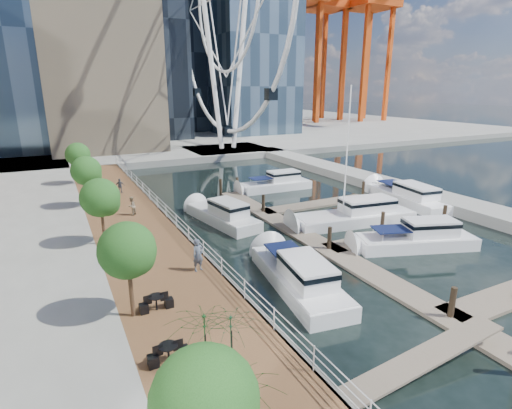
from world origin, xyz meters
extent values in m
plane|color=black|center=(0.00, 0.00, 0.00)|extent=(520.00, 520.00, 0.00)
cube|color=brown|center=(-9.00, 15.00, 0.50)|extent=(6.00, 60.00, 1.00)
cube|color=#595954|center=(-6.00, 15.00, 0.50)|extent=(0.25, 60.00, 1.00)
cube|color=gray|center=(0.00, 102.00, 0.50)|extent=(200.00, 114.00, 1.00)
cube|color=gray|center=(20.00, 20.00, 0.50)|extent=(4.00, 60.00, 1.00)
cube|color=gray|center=(14.00, 52.00, 0.50)|extent=(14.00, 12.00, 1.00)
cube|color=#6D6051|center=(3.00, 10.00, 0.10)|extent=(2.00, 32.00, 0.20)
cube|color=#6D6051|center=(9.00, 8.00, 0.10)|extent=(12.00, 2.00, 0.20)
cube|color=#6D6051|center=(9.00, 18.00, 0.10)|extent=(12.00, 2.00, 0.20)
cylinder|color=white|center=(11.50, 52.00, 14.00)|extent=(0.80, 0.80, 26.00)
cylinder|color=white|center=(16.50, 52.00, 14.00)|extent=(0.80, 0.80, 26.00)
sphere|color=#265B1E|center=(-11.40, -6.00, 4.30)|extent=(2.60, 2.60, 2.60)
cylinder|color=#3F2B1C|center=(-11.40, 4.00, 2.20)|extent=(0.20, 0.20, 2.40)
sphere|color=#265B1E|center=(-11.40, 4.00, 4.30)|extent=(2.60, 2.60, 2.60)
cylinder|color=#3F2B1C|center=(-11.40, 14.00, 2.20)|extent=(0.20, 0.20, 2.40)
sphere|color=#265B1E|center=(-11.40, 14.00, 4.30)|extent=(2.60, 2.60, 2.60)
cylinder|color=#3F2B1C|center=(-11.40, 24.00, 2.20)|extent=(0.20, 0.20, 2.40)
sphere|color=#265B1E|center=(-11.40, 24.00, 4.30)|extent=(2.60, 2.60, 2.60)
cylinder|color=#3F2B1C|center=(-11.40, 34.00, 2.20)|extent=(0.20, 0.20, 2.40)
sphere|color=#265B1E|center=(-11.40, 34.00, 4.30)|extent=(2.60, 2.60, 2.60)
imported|color=#525C6D|center=(-7.07, 7.21, 1.97)|extent=(0.80, 0.62, 1.94)
imported|color=gray|center=(-8.50, 19.84, 1.79)|extent=(0.97, 0.97, 1.58)
imported|color=#353942|center=(-8.14, 27.94, 1.75)|extent=(0.95, 0.67, 1.50)
imported|color=#0F371E|center=(-8.85, -1.69, 2.23)|extent=(2.71, 2.76, 2.47)
imported|color=#0F3814|center=(-9.78, -1.48, 2.33)|extent=(3.10, 3.15, 2.67)
camera|label=1|loc=(-13.80, -13.29, 11.24)|focal=28.00mm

